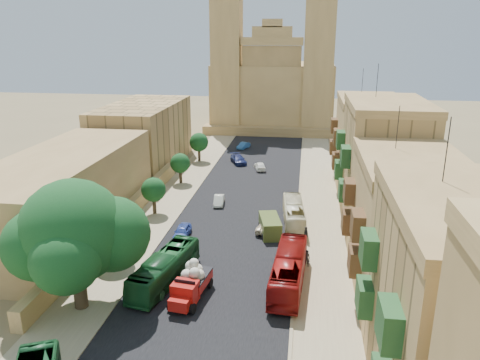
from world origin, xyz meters
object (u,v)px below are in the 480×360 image
(church, at_px, (273,85))
(car_dkblue, at_px, (238,159))
(bus_red_east, at_px, (289,270))
(bus_cream_east, at_px, (294,213))
(car_cream, at_px, (268,225))
(car_blue_a, at_px, (182,232))
(car_white_b, at_px, (260,166))
(olive_pickup, at_px, (270,226))
(pedestrian_a, at_px, (307,258))
(bus_green_north, at_px, (165,269))
(car_blue_b, at_px, (243,146))
(street_tree_b, at_px, (153,190))
(pedestrian_c, at_px, (306,235))
(ficus_tree, at_px, (75,235))
(car_white_a, at_px, (219,200))
(red_truck, at_px, (191,283))
(street_tree_c, at_px, (180,163))
(street_tree_a, at_px, (112,224))

(church, bearing_deg, car_dkblue, -96.07)
(bus_red_east, relative_size, bus_cream_east, 1.15)
(car_cream, bearing_deg, car_blue_a, 25.72)
(car_white_b, bearing_deg, olive_pickup, 83.90)
(car_white_b, relative_size, pedestrian_a, 2.21)
(bus_green_north, relative_size, car_blue_b, 2.78)
(street_tree_b, bearing_deg, car_white_b, 62.37)
(car_cream, relative_size, car_white_b, 1.18)
(church, relative_size, car_blue_b, 10.46)
(pedestrian_c, bearing_deg, car_white_b, 178.92)
(ficus_tree, relative_size, car_white_b, 2.82)
(pedestrian_a, bearing_deg, car_blue_b, -76.60)
(bus_green_north, xyz_separation_m, car_white_a, (1.07, 19.57, -0.78))
(church, xyz_separation_m, car_dkblue, (-3.31, -31.12, -8.84))
(red_truck, bearing_deg, church, 89.01)
(car_white_a, relative_size, car_blue_b, 0.98)
(bus_cream_east, height_order, car_blue_b, bus_cream_east)
(olive_pickup, height_order, bus_cream_east, bus_cream_east)
(street_tree_b, bearing_deg, church, 79.62)
(bus_red_east, bearing_deg, ficus_tree, 22.69)
(street_tree_b, relative_size, pedestrian_a, 2.65)
(ficus_tree, distance_m, pedestrian_a, 20.38)
(pedestrian_a, bearing_deg, ficus_tree, 26.16)
(street_tree_b, distance_m, pedestrian_c, 18.88)
(bus_red_east, relative_size, car_white_a, 3.04)
(car_cream, bearing_deg, street_tree_c, -40.58)
(red_truck, height_order, car_dkblue, red_truck)
(street_tree_c, distance_m, pedestrian_a, 29.18)
(street_tree_b, xyz_separation_m, olive_pickup, (14.08, -4.00, -2.06))
(church, xyz_separation_m, bus_red_east, (6.50, -69.03, -8.08))
(street_tree_a, height_order, pedestrian_c, street_tree_a)
(pedestrian_a, bearing_deg, bus_cream_east, -82.94)
(church, xyz_separation_m, bus_cream_east, (6.50, -55.40, -8.27))
(street_tree_b, bearing_deg, red_truck, -63.57)
(bus_red_east, bearing_deg, car_cream, -73.10)
(car_dkblue, relative_size, car_white_b, 1.26)
(car_cream, distance_m, car_dkblue, 27.61)
(car_white_b, distance_m, car_blue_b, 14.22)
(bus_red_east, bearing_deg, car_white_a, -59.48)
(car_blue_b, bearing_deg, street_tree_b, -80.79)
(church, relative_size, street_tree_a, 6.59)
(ficus_tree, distance_m, bus_green_north, 8.49)
(car_cream, bearing_deg, bus_red_east, 110.67)
(red_truck, relative_size, car_blue_a, 1.51)
(olive_pickup, xyz_separation_m, bus_red_east, (2.42, -10.42, 0.54))
(bus_green_north, bearing_deg, bus_red_east, 17.13)
(car_blue_b, xyz_separation_m, pedestrian_c, (11.74, -39.40, 0.30))
(car_blue_a, bearing_deg, car_dkblue, 85.41)
(street_tree_b, bearing_deg, car_dkblue, 74.11)
(car_blue_a, relative_size, pedestrian_c, 2.12)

